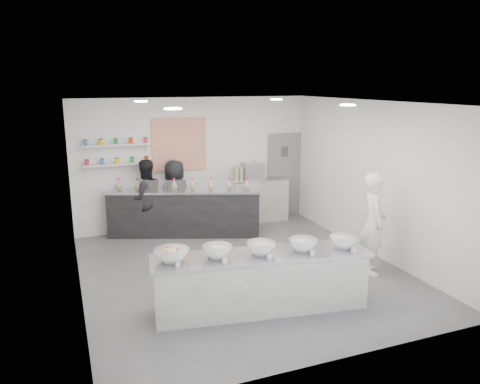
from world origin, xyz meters
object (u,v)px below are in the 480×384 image
back_bar (184,212)px  woman_prep (374,224)px  staff_left (146,198)px  staff_right (175,197)px  espresso_machine (253,172)px  prep_counter (261,282)px  espresso_ledge (259,200)px

back_bar → woman_prep: bearing=-31.1°
staff_left → staff_right: bearing=173.5°
back_bar → staff_left: bearing=-177.1°
espresso_machine → staff_left: (-2.60, -0.15, -0.39)m
prep_counter → espresso_ledge: espresso_ledge is taller
back_bar → staff_right: 0.42m
espresso_ledge → espresso_machine: bearing=180.0°
woman_prep → prep_counter: bearing=127.3°
espresso_machine → back_bar: bearing=-167.5°
back_bar → woman_prep: 4.17m
staff_right → prep_counter: bearing=77.0°
back_bar → woman_prep: woman_prep is taller
staff_left → staff_right: staff_left is taller
espresso_ledge → espresso_machine: size_ratio=2.78×
espresso_ledge → staff_left: staff_left is taller
espresso_machine → staff_left: staff_left is taller
woman_prep → espresso_ledge: bearing=33.2°
espresso_ledge → woman_prep: size_ratio=0.78×
woman_prep → staff_right: bearing=61.6°
prep_counter → espresso_machine: (1.63, 4.23, 0.80)m
prep_counter → espresso_machine: size_ratio=6.35×
prep_counter → espresso_ledge: (1.81, 4.23, 0.08)m
prep_counter → back_bar: back_bar is taller
prep_counter → woman_prep: woman_prep is taller
espresso_machine → woman_prep: bearing=-77.9°
woman_prep → staff_left: woman_prep is taller
staff_right → espresso_ledge: bearing=166.8°
prep_counter → staff_left: (-0.97, 4.08, 0.42)m
espresso_ledge → espresso_machine: (-0.18, 0.00, 0.72)m
prep_counter → back_bar: 3.83m
staff_right → back_bar: bearing=100.4°
espresso_ledge → staff_left: bearing=-176.9°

